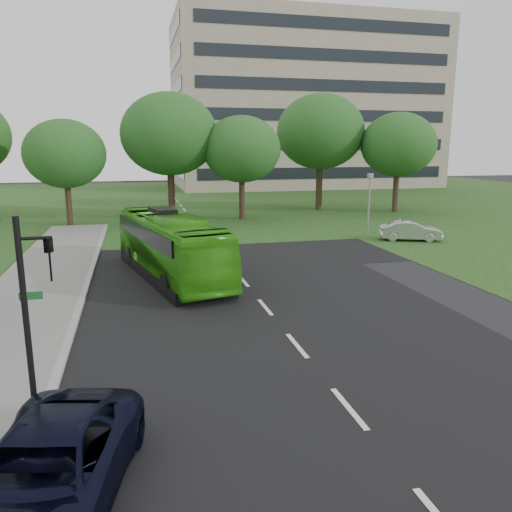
% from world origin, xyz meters
% --- Properties ---
extents(ground, '(160.00, 160.00, 0.00)m').
position_xyz_m(ground, '(0.00, 0.00, 0.00)').
color(ground, black).
rests_on(ground, ground).
extents(street_surfaces, '(120.00, 120.00, 0.15)m').
position_xyz_m(street_surfaces, '(-0.38, 22.75, 0.03)').
color(street_surfaces, black).
rests_on(street_surfaces, ground).
extents(office_building, '(40.10, 20.10, 25.00)m').
position_xyz_m(office_building, '(21.96, 61.96, 12.50)').
color(office_building, gray).
rests_on(office_building, ground).
extents(tree_park_a, '(6.26, 6.26, 8.32)m').
position_xyz_m(tree_park_a, '(-9.90, 25.86, 5.64)').
color(tree_park_a, black).
rests_on(tree_park_a, ground).
extents(tree_park_b, '(8.16, 8.16, 10.70)m').
position_xyz_m(tree_park_b, '(-1.67, 27.73, 7.22)').
color(tree_park_b, black).
rests_on(tree_park_b, ground).
extents(tree_park_c, '(6.63, 6.63, 8.80)m').
position_xyz_m(tree_park_c, '(4.25, 26.19, 5.97)').
color(tree_park_c, black).
rests_on(tree_park_c, ground).
extents(tree_park_d, '(8.50, 8.50, 11.24)m').
position_xyz_m(tree_park_d, '(13.10, 30.86, 7.61)').
color(tree_park_d, black).
rests_on(tree_park_d, ground).
extents(tree_park_e, '(7.04, 7.04, 9.39)m').
position_xyz_m(tree_park_e, '(19.69, 27.54, 6.38)').
color(tree_park_e, black).
rests_on(tree_park_e, ground).
extents(bus, '(5.00, 11.11, 3.01)m').
position_xyz_m(bus, '(-3.22, 7.81, 1.51)').
color(bus, '#37A315').
rests_on(bus, ground).
extents(sedan, '(4.28, 2.75, 1.33)m').
position_xyz_m(sedan, '(13.15, 13.60, 0.67)').
color(sedan, '#BABBBF').
rests_on(sedan, ground).
extents(suv, '(3.58, 5.74, 1.48)m').
position_xyz_m(suv, '(-6.50, -8.00, 0.74)').
color(suv, black).
rests_on(suv, ground).
extents(traffic_light, '(0.78, 0.24, 4.80)m').
position_xyz_m(traffic_light, '(-7.05, -5.04, 2.82)').
color(traffic_light, black).
rests_on(traffic_light, ground).
extents(camera_pole, '(0.45, 0.43, 4.39)m').
position_xyz_m(camera_pole, '(11.24, 16.06, 2.83)').
color(camera_pole, gray).
rests_on(camera_pole, ground).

